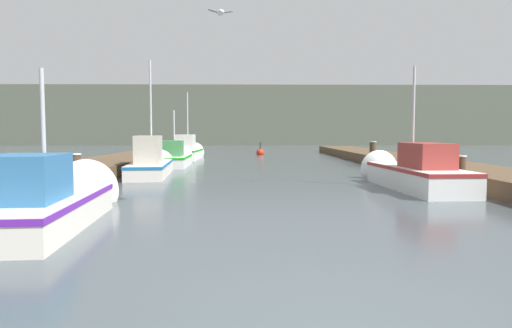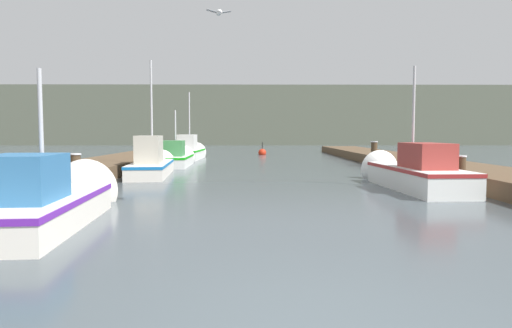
% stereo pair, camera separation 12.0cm
% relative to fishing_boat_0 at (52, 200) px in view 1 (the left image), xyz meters
% --- Properties ---
extents(dock_left, '(2.83, 40.00, 0.49)m').
position_rel_fishing_boat_0_xyz_m(dock_left, '(-2.49, 11.00, -0.15)').
color(dock_left, brown).
rests_on(dock_left, ground_plane).
extents(dock_right, '(2.83, 40.00, 0.49)m').
position_rel_fishing_boat_0_xyz_m(dock_right, '(11.29, 11.00, -0.15)').
color(dock_right, brown).
rests_on(dock_right, ground_plane).
extents(distant_shore_ridge, '(120.00, 16.00, 7.78)m').
position_rel_fishing_boat_0_xyz_m(distant_shore_ridge, '(4.40, 58.23, 3.49)').
color(distant_shore_ridge, '#565B4C').
rests_on(distant_shore_ridge, ground_plane).
extents(fishing_boat_0, '(1.97, 5.19, 3.29)m').
position_rel_fishing_boat_0_xyz_m(fishing_boat_0, '(0.00, 0.00, 0.00)').
color(fishing_boat_0, silver).
rests_on(fishing_boat_0, ground_plane).
extents(fishing_boat_1, '(1.73, 5.76, 3.99)m').
position_rel_fishing_boat_0_xyz_m(fishing_boat_1, '(8.63, 5.21, 0.07)').
color(fishing_boat_1, silver).
rests_on(fishing_boat_1, ground_plane).
extents(fishing_boat_2, '(1.83, 5.96, 4.82)m').
position_rel_fishing_boat_0_xyz_m(fishing_boat_2, '(-0.12, 9.58, 0.05)').
color(fishing_boat_2, silver).
rests_on(fishing_boat_2, ground_plane).
extents(fishing_boat_3, '(1.58, 5.11, 3.19)m').
position_rel_fishing_boat_0_xyz_m(fishing_boat_3, '(-0.02, 14.62, -0.02)').
color(fishing_boat_3, silver).
rests_on(fishing_boat_3, ground_plane).
extents(fishing_boat_4, '(1.59, 5.26, 4.54)m').
position_rel_fishing_boat_0_xyz_m(fishing_boat_4, '(-0.09, 20.12, 0.08)').
color(fishing_boat_4, silver).
rests_on(fishing_boat_4, ground_plane).
extents(mooring_piling_0, '(0.35, 0.35, 1.23)m').
position_rel_fishing_boat_0_xyz_m(mooring_piling_0, '(9.82, 13.74, 0.23)').
color(mooring_piling_0, '#473523').
rests_on(mooring_piling_0, ground_plane).
extents(mooring_piling_1, '(0.28, 0.28, 1.02)m').
position_rel_fishing_boat_0_xyz_m(mooring_piling_1, '(9.77, 4.29, 0.12)').
color(mooring_piling_1, '#473523').
rests_on(mooring_piling_1, ground_plane).
extents(mooring_piling_2, '(0.32, 0.32, 1.08)m').
position_rel_fishing_boat_0_xyz_m(mooring_piling_2, '(-1.22, 4.44, 0.15)').
color(mooring_piling_2, '#473523').
rests_on(mooring_piling_2, ground_plane).
extents(mooring_piling_3, '(0.35, 0.35, 1.14)m').
position_rel_fishing_boat_0_xyz_m(mooring_piling_3, '(-1.11, 25.22, 0.18)').
color(mooring_piling_3, '#473523').
rests_on(mooring_piling_3, ground_plane).
extents(channel_buoy, '(0.59, 0.59, 1.09)m').
position_rel_fishing_boat_0_xyz_m(channel_buoy, '(4.58, 25.49, -0.23)').
color(channel_buoy, red).
rests_on(channel_buoy, ground_plane).
extents(seagull_1, '(0.56, 0.31, 0.12)m').
position_rel_fishing_boat_0_xyz_m(seagull_1, '(3.09, 1.77, 3.94)').
color(seagull_1, white).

